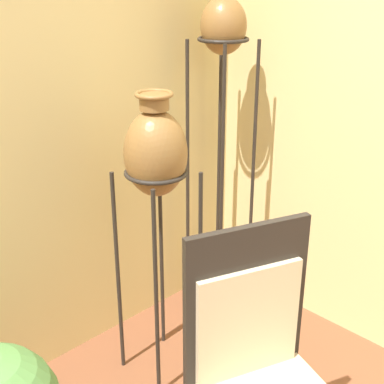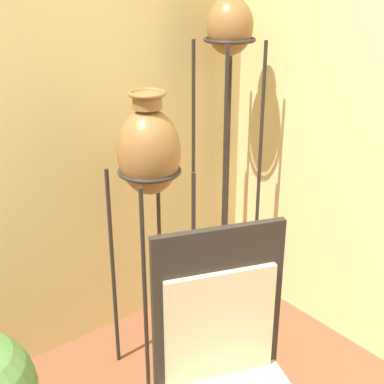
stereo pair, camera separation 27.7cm
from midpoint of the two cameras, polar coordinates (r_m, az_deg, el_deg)
name	(u,v)px [view 1 (the left image)]	position (r m, az deg, el deg)	size (l,w,h in m)	color
vase_stand_tall	(223,44)	(2.88, 0.49, 15.50)	(0.28, 0.28, 1.91)	#28231E
vase_stand_medium	(156,158)	(2.40, -7.20, 3.53)	(0.31, 0.31, 1.46)	#28231E
chair	(260,368)	(2.01, 3.20, -18.34)	(0.64, 0.61, 1.14)	#28231E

